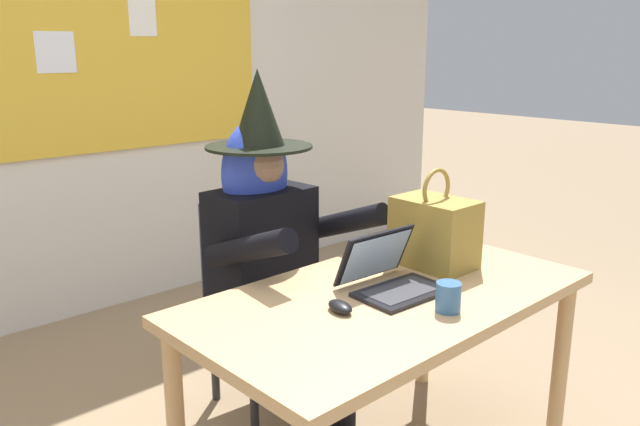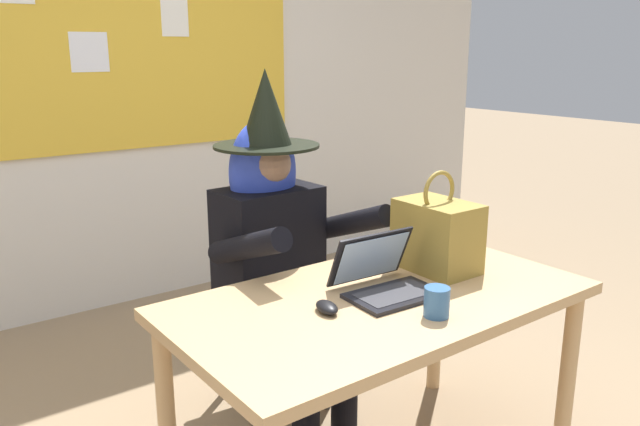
% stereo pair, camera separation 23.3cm
% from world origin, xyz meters
% --- Properties ---
extents(wall_back_bulletin, '(6.14, 2.40, 2.87)m').
position_xyz_m(wall_back_bulletin, '(0.00, 2.17, 1.45)').
color(wall_back_bulletin, silver).
rests_on(wall_back_bulletin, ground).
extents(desk_main, '(1.43, 0.79, 0.72)m').
position_xyz_m(desk_main, '(0.17, -0.05, 0.63)').
color(desk_main, tan).
rests_on(desk_main, ground).
extents(chair_at_desk, '(0.46, 0.46, 0.90)m').
position_xyz_m(chair_at_desk, '(0.16, 0.70, 0.50)').
color(chair_at_desk, '#2D3347').
rests_on(chair_at_desk, ground).
extents(person_costumed, '(0.61, 0.69, 1.45)m').
position_xyz_m(person_costumed, '(0.15, 0.58, 0.79)').
color(person_costumed, black).
rests_on(person_costumed, ground).
extents(laptop, '(0.33, 0.29, 0.20)m').
position_xyz_m(laptop, '(0.19, -0.04, 0.76)').
color(laptop, black).
rests_on(laptop, desk_main).
extents(computer_mouse, '(0.08, 0.11, 0.03)m').
position_xyz_m(computer_mouse, '(-0.07, -0.05, 0.74)').
color(computer_mouse, black).
rests_on(computer_mouse, desk_main).
extents(handbag, '(0.20, 0.30, 0.38)m').
position_xyz_m(handbag, '(0.51, 0.03, 0.85)').
color(handbag, olive).
rests_on(handbag, desk_main).
extents(coffee_mug, '(0.08, 0.08, 0.09)m').
position_xyz_m(coffee_mug, '(0.19, -0.28, 0.77)').
color(coffee_mug, '#336099').
rests_on(coffee_mug, desk_main).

